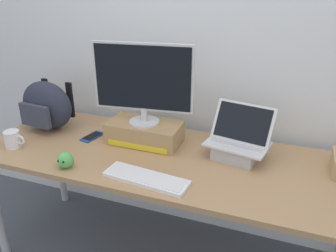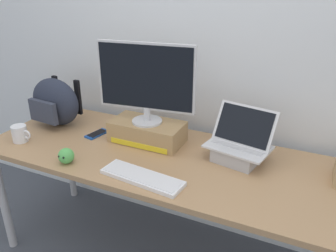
{
  "view_description": "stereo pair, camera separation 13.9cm",
  "coord_description": "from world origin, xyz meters",
  "px_view_note": "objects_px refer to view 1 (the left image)",
  "views": [
    {
      "loc": [
        0.57,
        -1.55,
        1.67
      ],
      "look_at": [
        0.0,
        0.0,
        0.92
      ],
      "focal_mm": 37.42,
      "sensor_mm": 36.0,
      "label": 1
    },
    {
      "loc": [
        0.7,
        -1.5,
        1.67
      ],
      "look_at": [
        0.0,
        0.0,
        0.92
      ],
      "focal_mm": 37.42,
      "sensor_mm": 36.0,
      "label": 2
    }
  ],
  "objects_px": {
    "cell_phone": "(92,137)",
    "external_keyboard": "(146,178)",
    "open_laptop": "(238,146)",
    "messenger_backpack": "(47,106)",
    "toner_box_yellow": "(145,132)",
    "plush_toy": "(65,160)",
    "desktop_monitor": "(143,82)",
    "coffee_mug": "(13,139)"
  },
  "relations": [
    {
      "from": "cell_phone",
      "to": "external_keyboard",
      "type": "bearing_deg",
      "value": -21.27
    },
    {
      "from": "open_laptop",
      "to": "messenger_backpack",
      "type": "distance_m",
      "value": 1.19
    },
    {
      "from": "toner_box_yellow",
      "to": "plush_toy",
      "type": "height_order",
      "value": "toner_box_yellow"
    },
    {
      "from": "toner_box_yellow",
      "to": "open_laptop",
      "type": "xyz_separation_m",
      "value": [
        0.54,
        0.01,
        0.0
      ]
    },
    {
      "from": "open_laptop",
      "to": "desktop_monitor",
      "type": "bearing_deg",
      "value": -167.87
    },
    {
      "from": "coffee_mug",
      "to": "cell_phone",
      "type": "height_order",
      "value": "coffee_mug"
    },
    {
      "from": "open_laptop",
      "to": "external_keyboard",
      "type": "height_order",
      "value": "open_laptop"
    },
    {
      "from": "open_laptop",
      "to": "cell_phone",
      "type": "height_order",
      "value": "open_laptop"
    },
    {
      "from": "open_laptop",
      "to": "cell_phone",
      "type": "relative_size",
      "value": 2.23
    },
    {
      "from": "desktop_monitor",
      "to": "open_laptop",
      "type": "xyz_separation_m",
      "value": [
        0.54,
        0.01,
        -0.3
      ]
    },
    {
      "from": "toner_box_yellow",
      "to": "cell_phone",
      "type": "height_order",
      "value": "toner_box_yellow"
    },
    {
      "from": "open_laptop",
      "to": "coffee_mug",
      "type": "relative_size",
      "value": 2.75
    },
    {
      "from": "messenger_backpack",
      "to": "coffee_mug",
      "type": "height_order",
      "value": "messenger_backpack"
    },
    {
      "from": "messenger_backpack",
      "to": "plush_toy",
      "type": "bearing_deg",
      "value": -39.18
    },
    {
      "from": "desktop_monitor",
      "to": "plush_toy",
      "type": "bearing_deg",
      "value": -130.99
    },
    {
      "from": "desktop_monitor",
      "to": "coffee_mug",
      "type": "xyz_separation_m",
      "value": [
        -0.67,
        -0.32,
        -0.32
      ]
    },
    {
      "from": "desktop_monitor",
      "to": "cell_phone",
      "type": "bearing_deg",
      "value": -178.24
    },
    {
      "from": "plush_toy",
      "to": "open_laptop",
      "type": "bearing_deg",
      "value": 27.33
    },
    {
      "from": "cell_phone",
      "to": "plush_toy",
      "type": "distance_m",
      "value": 0.35
    },
    {
      "from": "open_laptop",
      "to": "cell_phone",
      "type": "bearing_deg",
      "value": -164.82
    },
    {
      "from": "desktop_monitor",
      "to": "cell_phone",
      "type": "height_order",
      "value": "desktop_monitor"
    },
    {
      "from": "open_laptop",
      "to": "messenger_backpack",
      "type": "xyz_separation_m",
      "value": [
        -1.18,
        -0.04,
        0.09
      ]
    },
    {
      "from": "open_laptop",
      "to": "messenger_backpack",
      "type": "relative_size",
      "value": 0.96
    },
    {
      "from": "messenger_backpack",
      "to": "coffee_mug",
      "type": "bearing_deg",
      "value": -89.71
    },
    {
      "from": "coffee_mug",
      "to": "messenger_backpack",
      "type": "bearing_deg",
      "value": 85.27
    },
    {
      "from": "toner_box_yellow",
      "to": "messenger_backpack",
      "type": "bearing_deg",
      "value": -177.65
    },
    {
      "from": "cell_phone",
      "to": "plush_toy",
      "type": "relative_size",
      "value": 1.92
    },
    {
      "from": "desktop_monitor",
      "to": "toner_box_yellow",
      "type": "bearing_deg",
      "value": 92.7
    },
    {
      "from": "messenger_backpack",
      "to": "coffee_mug",
      "type": "relative_size",
      "value": 2.86
    },
    {
      "from": "external_keyboard",
      "to": "messenger_backpack",
      "type": "bearing_deg",
      "value": 162.89
    },
    {
      "from": "plush_toy",
      "to": "cell_phone",
      "type": "bearing_deg",
      "value": 99.47
    },
    {
      "from": "coffee_mug",
      "to": "toner_box_yellow",
      "type": "bearing_deg",
      "value": 25.26
    },
    {
      "from": "desktop_monitor",
      "to": "messenger_backpack",
      "type": "relative_size",
      "value": 1.5
    },
    {
      "from": "open_laptop",
      "to": "external_keyboard",
      "type": "xyz_separation_m",
      "value": [
        -0.37,
        -0.38,
        -0.05
      ]
    },
    {
      "from": "external_keyboard",
      "to": "cell_phone",
      "type": "relative_size",
      "value": 2.71
    },
    {
      "from": "plush_toy",
      "to": "toner_box_yellow",
      "type": "bearing_deg",
      "value": 56.81
    },
    {
      "from": "desktop_monitor",
      "to": "cell_phone",
      "type": "xyz_separation_m",
      "value": [
        -0.32,
        -0.05,
        -0.36
      ]
    },
    {
      "from": "desktop_monitor",
      "to": "messenger_backpack",
      "type": "height_order",
      "value": "desktop_monitor"
    },
    {
      "from": "desktop_monitor",
      "to": "coffee_mug",
      "type": "distance_m",
      "value": 0.81
    },
    {
      "from": "open_laptop",
      "to": "external_keyboard",
      "type": "bearing_deg",
      "value": -122.94
    },
    {
      "from": "coffee_mug",
      "to": "cell_phone",
      "type": "relative_size",
      "value": 0.81
    },
    {
      "from": "desktop_monitor",
      "to": "external_keyboard",
      "type": "distance_m",
      "value": 0.54
    }
  ]
}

